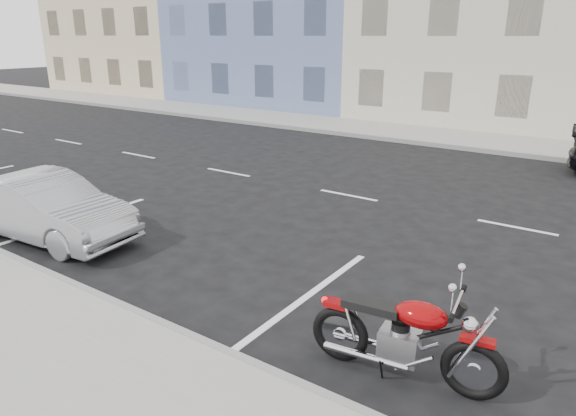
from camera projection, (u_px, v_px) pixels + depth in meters
The scene contains 7 objects.
ground at pixel (425, 210), 11.86m from camera, with size 120.00×120.00×0.00m, color black.
sidewalk_far at pixel (385, 130), 21.31m from camera, with size 80.00×3.40×0.15m, color gray.
curb_near at pixel (10, 259), 9.09m from camera, with size 80.00×0.12×0.16m, color gray.
curb_far at pixel (366, 137), 19.98m from camera, with size 80.00×0.12×0.16m, color gray.
bldg_far_west at pixel (164, 3), 36.67m from camera, with size 12.00×12.00×12.00m, color #CCB691.
motorcycle at pixel (478, 358), 5.54m from camera, with size 2.29×0.76×1.15m.
sedan_silver at pixel (46, 208), 10.02m from camera, with size 1.35×3.88×1.28m, color #9C9DA3.
Camera 1 is at (3.79, -11.03, 3.84)m, focal length 32.00 mm.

